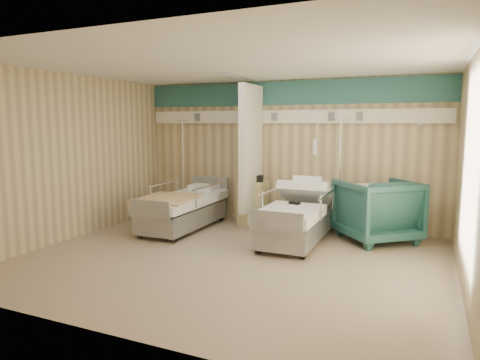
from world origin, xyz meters
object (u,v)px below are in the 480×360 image
object	(u,v)px
bedside_cabinet	(253,203)
iv_stand_left	(184,198)
bed_left	(183,212)
bed_right	(297,223)
visitor_armchair	(377,210)
iv_stand_right	(338,208)

from	to	relation	value
bedside_cabinet	iv_stand_left	bearing A→B (deg)	-176.40
bed_left	iv_stand_left	bearing A→B (deg)	120.85
bed_right	bed_left	size ratio (longest dim) A/B	1.00
bed_left	visitor_armchair	world-z (taller)	visitor_armchair
visitor_armchair	iv_stand_right	xyz separation A→B (m)	(-0.71, 0.38, -0.10)
iv_stand_right	iv_stand_left	world-z (taller)	iv_stand_right
bedside_cabinet	iv_stand_right	size ratio (longest dim) A/B	0.41
bed_left	iv_stand_right	distance (m)	2.87
visitor_armchair	iv_stand_left	size ratio (longest dim) A/B	0.57
bedside_cabinet	visitor_armchair	distance (m)	2.38
iv_stand_left	bed_left	bearing A→B (deg)	-59.15
bed_right	iv_stand_left	size ratio (longest dim) A/B	1.06
bedside_cabinet	visitor_armchair	bearing A→B (deg)	-7.25
bed_right	visitor_armchair	distance (m)	1.37
bed_left	iv_stand_left	world-z (taller)	iv_stand_left
bed_right	bed_left	xyz separation A→B (m)	(-2.20, 0.00, 0.00)
bed_right	iv_stand_right	xyz separation A→B (m)	(0.50, 0.98, 0.11)
bed_right	bed_left	bearing A→B (deg)	180.00
bedside_cabinet	iv_stand_left	world-z (taller)	iv_stand_left
visitor_armchair	iv_stand_right	size ratio (longest dim) A/B	0.55
bed_right	bed_left	world-z (taller)	same
bed_right	iv_stand_right	world-z (taller)	iv_stand_right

